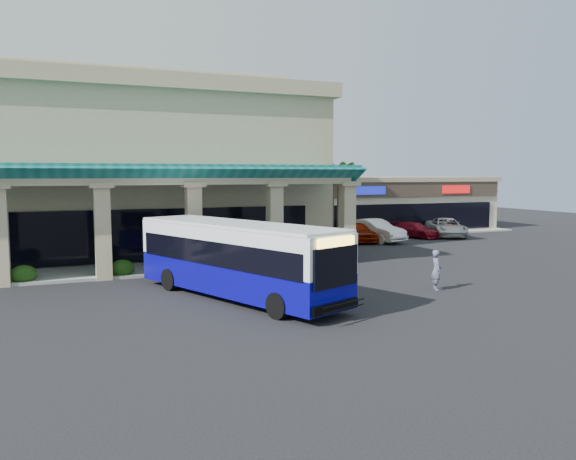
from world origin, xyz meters
name	(u,v)px	position (x,y,z in m)	size (l,w,h in m)	color
ground	(285,287)	(0.00, 0.00, 0.00)	(110.00, 110.00, 0.00)	black
main_building	(80,166)	(-8.00, 16.00, 5.67)	(30.80, 14.80, 11.35)	tan
arcade	(90,220)	(-8.00, 6.80, 2.85)	(30.00, 6.20, 5.70)	#10605E
strip_mall	(364,202)	(18.00, 24.00, 2.45)	(22.50, 12.50, 4.90)	beige
palm_0	(339,201)	(8.50, 11.00, 3.30)	(2.40, 2.40, 6.60)	#255115
palm_1	(332,205)	(9.50, 14.00, 2.90)	(2.40, 2.40, 5.80)	#255115
broadleaf_tree	(282,208)	(7.50, 19.00, 2.41)	(2.60, 2.60, 4.81)	#17380C
transit_bus	(237,261)	(-2.67, -1.27, 1.58)	(2.63, 11.30, 3.16)	#08058F
pedestrian	(436,270)	(6.04, -3.10, 0.90)	(0.66, 0.43, 1.80)	slate
car_silver	(362,232)	(12.04, 13.94, 0.79)	(1.87, 4.64, 1.58)	#781400
car_white	(374,230)	(12.91, 13.61, 0.87)	(1.84, 5.29, 1.74)	silver
car_red	(414,230)	(17.44, 14.80, 0.64)	(1.79, 4.39, 1.28)	maroon
car_gray	(446,227)	(20.40, 14.54, 0.76)	(2.51, 5.44, 1.51)	silver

